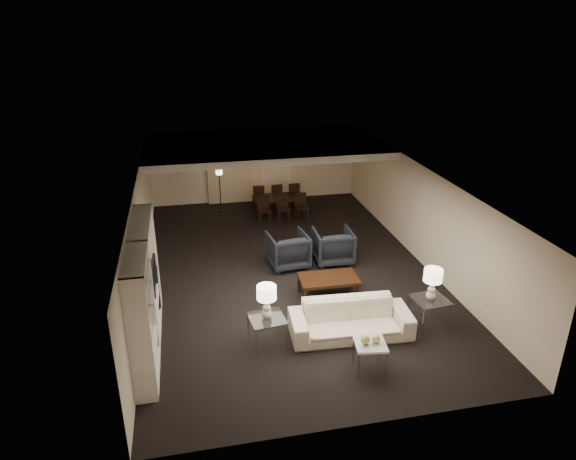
% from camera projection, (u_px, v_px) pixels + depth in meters
% --- Properties ---
extents(floor, '(11.00, 11.00, 0.00)m').
position_uv_depth(floor, '(288.00, 270.00, 13.09)').
color(floor, black).
rests_on(floor, ground).
extents(ceiling, '(7.00, 11.00, 0.02)m').
position_uv_depth(ceiling, '(288.00, 175.00, 12.12)').
color(ceiling, silver).
rests_on(ceiling, ground).
extents(wall_back, '(7.00, 0.02, 2.50)m').
position_uv_depth(wall_back, '(255.00, 165.00, 17.57)').
color(wall_back, beige).
rests_on(wall_back, ground).
extents(wall_front, '(7.00, 0.02, 2.50)m').
position_uv_depth(wall_front, '(364.00, 361.00, 7.64)').
color(wall_front, beige).
rests_on(wall_front, ground).
extents(wall_left, '(0.02, 11.00, 2.50)m').
position_uv_depth(wall_left, '(141.00, 236.00, 11.94)').
color(wall_left, beige).
rests_on(wall_left, ground).
extents(wall_right, '(0.02, 11.00, 2.50)m').
position_uv_depth(wall_right, '(420.00, 214.00, 13.27)').
color(wall_right, beige).
rests_on(wall_right, ground).
extents(ceiling_soffit, '(7.00, 4.00, 0.20)m').
position_uv_depth(ceiling_soffit, '(264.00, 146.00, 15.32)').
color(ceiling_soffit, silver).
rests_on(ceiling_soffit, ceiling).
extents(curtains, '(1.50, 0.12, 2.40)m').
position_uv_depth(curtains, '(229.00, 169.00, 17.34)').
color(curtains, beige).
rests_on(curtains, wall_back).
extents(door, '(0.90, 0.05, 2.10)m').
position_uv_depth(door, '(275.00, 170.00, 17.75)').
color(door, silver).
rests_on(door, wall_back).
extents(painting, '(0.95, 0.04, 0.65)m').
position_uv_depth(painting, '(315.00, 154.00, 17.81)').
color(painting, '#142D38').
rests_on(painting, wall_back).
extents(media_unit, '(0.38, 3.40, 2.35)m').
position_uv_depth(media_unit, '(145.00, 293.00, 9.66)').
color(media_unit, white).
rests_on(media_unit, wall_left).
extents(pendant_light, '(0.52, 0.52, 0.24)m').
position_uv_depth(pendant_light, '(274.00, 161.00, 15.56)').
color(pendant_light, '#D8591E').
rests_on(pendant_light, ceiling_soffit).
extents(sofa, '(2.48, 1.09, 0.71)m').
position_uv_depth(sofa, '(351.00, 320.00, 10.30)').
color(sofa, beige).
rests_on(sofa, floor).
extents(coffee_table, '(1.35, 0.81, 0.48)m').
position_uv_depth(coffee_table, '(328.00, 287.00, 11.79)').
color(coffee_table, black).
rests_on(coffee_table, floor).
extents(armchair_left, '(1.07, 1.09, 0.90)m').
position_uv_depth(armchair_left, '(288.00, 250.00, 13.13)').
color(armchair_left, black).
rests_on(armchair_left, floor).
extents(armchair_right, '(1.00, 1.02, 0.90)m').
position_uv_depth(armchair_right, '(333.00, 246.00, 13.35)').
color(armchair_right, black).
rests_on(armchair_right, floor).
extents(side_table_left, '(0.74, 0.74, 0.62)m').
position_uv_depth(side_table_left, '(267.00, 331.00, 9.99)').
color(side_table_left, white).
rests_on(side_table_left, floor).
extents(side_table_right, '(0.73, 0.73, 0.62)m').
position_uv_depth(side_table_right, '(429.00, 312.00, 10.64)').
color(side_table_right, silver).
rests_on(side_table_right, floor).
extents(table_lamp_left, '(0.40, 0.40, 0.69)m').
position_uv_depth(table_lamp_left, '(267.00, 302.00, 9.74)').
color(table_lamp_left, silver).
rests_on(table_lamp_left, side_table_left).
extents(table_lamp_right, '(0.41, 0.41, 0.69)m').
position_uv_depth(table_lamp_right, '(432.00, 284.00, 10.38)').
color(table_lamp_right, beige).
rests_on(table_lamp_right, side_table_right).
extents(marble_table, '(0.63, 0.63, 0.56)m').
position_uv_depth(marble_table, '(369.00, 356.00, 9.34)').
color(marble_table, silver).
rests_on(marble_table, floor).
extents(gold_gourd_a, '(0.18, 0.18, 0.18)m').
position_uv_depth(gold_gourd_a, '(365.00, 339.00, 9.18)').
color(gold_gourd_a, '#E7C37A').
rests_on(gold_gourd_a, marble_table).
extents(gold_gourd_b, '(0.16, 0.16, 0.16)m').
position_uv_depth(gold_gourd_b, '(376.00, 339.00, 9.22)').
color(gold_gourd_b, '#D6C671').
rests_on(gold_gourd_b, marble_table).
extents(television, '(0.98, 0.13, 0.56)m').
position_uv_depth(television, '(149.00, 276.00, 10.59)').
color(television, black).
rests_on(television, media_unit).
extents(vase_blue, '(0.16, 0.16, 0.17)m').
position_uv_depth(vase_blue, '(142.00, 319.00, 8.87)').
color(vase_blue, '#293EB5').
rests_on(vase_blue, media_unit).
extents(vase_amber, '(0.16, 0.16, 0.17)m').
position_uv_depth(vase_amber, '(140.00, 284.00, 9.00)').
color(vase_amber, '#B87C3D').
rests_on(vase_amber, media_unit).
extents(floor_speaker, '(0.16, 0.16, 1.13)m').
position_uv_depth(floor_speaker, '(156.00, 290.00, 10.97)').
color(floor_speaker, black).
rests_on(floor_speaker, floor).
extents(dining_table, '(1.63, 0.93, 0.56)m').
position_uv_depth(dining_table, '(279.00, 205.00, 16.67)').
color(dining_table, black).
rests_on(dining_table, floor).
extents(chair_nl, '(0.40, 0.40, 0.84)m').
position_uv_depth(chair_nl, '(264.00, 210.00, 15.92)').
color(chair_nl, black).
rests_on(chair_nl, floor).
extents(chair_nm, '(0.41, 0.41, 0.84)m').
position_uv_depth(chair_nm, '(283.00, 208.00, 16.03)').
color(chair_nm, black).
rests_on(chair_nm, floor).
extents(chair_nr, '(0.40, 0.40, 0.84)m').
position_uv_depth(chair_nr, '(302.00, 207.00, 16.15)').
color(chair_nr, black).
rests_on(chair_nr, floor).
extents(chair_fl, '(0.40, 0.40, 0.84)m').
position_uv_depth(chair_fl, '(258.00, 196.00, 17.09)').
color(chair_fl, black).
rests_on(chair_fl, floor).
extents(chair_fm, '(0.42, 0.42, 0.84)m').
position_uv_depth(chair_fm, '(276.00, 195.00, 17.20)').
color(chair_fm, black).
rests_on(chair_fm, floor).
extents(chair_fr, '(0.39, 0.39, 0.84)m').
position_uv_depth(chair_fr, '(293.00, 194.00, 17.32)').
color(chair_fr, black).
rests_on(chair_fr, floor).
extents(floor_lamp, '(0.23, 0.23, 1.45)m').
position_uv_depth(floor_lamp, '(220.00, 190.00, 16.72)').
color(floor_lamp, black).
rests_on(floor_lamp, floor).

